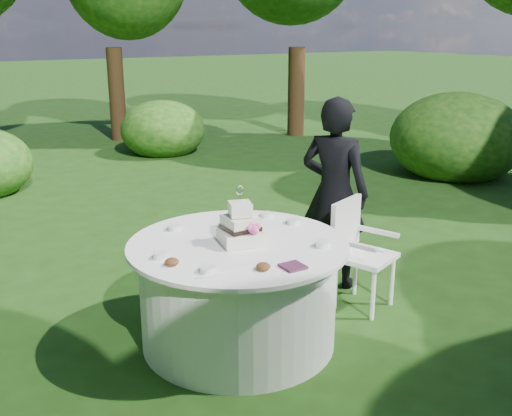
{
  "coord_description": "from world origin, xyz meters",
  "views": [
    {
      "loc": [
        -1.97,
        -3.43,
        2.23
      ],
      "look_at": [
        0.15,
        0.0,
        1.0
      ],
      "focal_mm": 42.0,
      "sensor_mm": 36.0,
      "label": 1
    }
  ],
  "objects_px": {
    "table": "(238,292)",
    "chair": "(357,245)",
    "guest": "(334,193)",
    "napkins": "(293,266)",
    "cake": "(241,228)"
  },
  "relations": [
    {
      "from": "guest",
      "to": "napkins",
      "type": "bearing_deg",
      "value": 102.36
    },
    {
      "from": "napkins",
      "to": "cake",
      "type": "bearing_deg",
      "value": 95.22
    },
    {
      "from": "napkins",
      "to": "table",
      "type": "height_order",
      "value": "napkins"
    },
    {
      "from": "guest",
      "to": "table",
      "type": "distance_m",
      "value": 1.41
    },
    {
      "from": "napkins",
      "to": "guest",
      "type": "xyz_separation_m",
      "value": [
        1.18,
        1.06,
        0.06
      ]
    },
    {
      "from": "guest",
      "to": "table",
      "type": "relative_size",
      "value": 1.07
    },
    {
      "from": "napkins",
      "to": "chair",
      "type": "relative_size",
      "value": 0.16
    },
    {
      "from": "napkins",
      "to": "chair",
      "type": "xyz_separation_m",
      "value": [
        1.07,
        0.6,
        -0.26
      ]
    },
    {
      "from": "napkins",
      "to": "cake",
      "type": "xyz_separation_m",
      "value": [
        -0.05,
        0.56,
        0.1
      ]
    },
    {
      "from": "guest",
      "to": "table",
      "type": "bearing_deg",
      "value": 81.54
    },
    {
      "from": "guest",
      "to": "cake",
      "type": "xyz_separation_m",
      "value": [
        -1.23,
        -0.5,
        0.05
      ]
    },
    {
      "from": "chair",
      "to": "napkins",
      "type": "bearing_deg",
      "value": -150.57
    },
    {
      "from": "guest",
      "to": "table",
      "type": "xyz_separation_m",
      "value": [
        -1.25,
        -0.48,
        -0.45
      ]
    },
    {
      "from": "table",
      "to": "guest",
      "type": "bearing_deg",
      "value": 21.0
    },
    {
      "from": "table",
      "to": "chair",
      "type": "bearing_deg",
      "value": 1.16
    }
  ]
}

